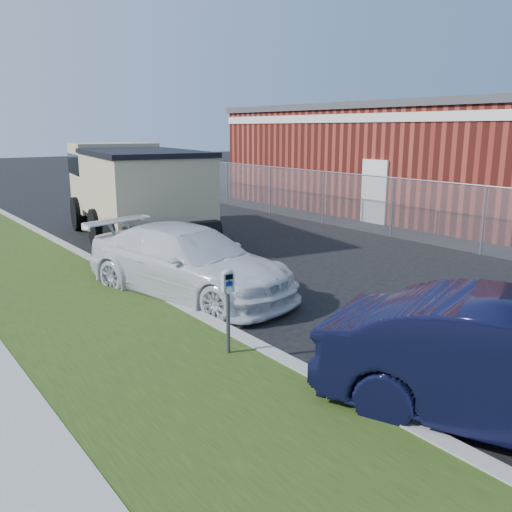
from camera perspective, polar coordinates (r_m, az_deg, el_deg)
ground at (r=10.21m, az=9.74°, el=-5.42°), size 120.00×120.00×0.00m
streetside at (r=9.30m, az=-25.31°, el=-8.01°), size 6.12×50.00×0.15m
chainlink_fence at (r=18.98m, az=7.15°, el=7.19°), size 0.06×30.06×30.00m
brick_building at (r=24.05m, az=16.06°, el=10.11°), size 9.20×14.20×4.17m
parking_meter at (r=7.54m, az=-3.00°, el=-3.92°), size 0.19×0.14×1.24m
white_wagon at (r=10.79m, az=-7.25°, el=-0.54°), size 3.06×5.05×1.37m
dump_truck at (r=16.71m, az=-12.93°, el=7.18°), size 3.77×7.42×2.78m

